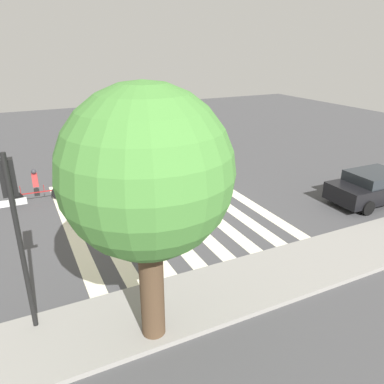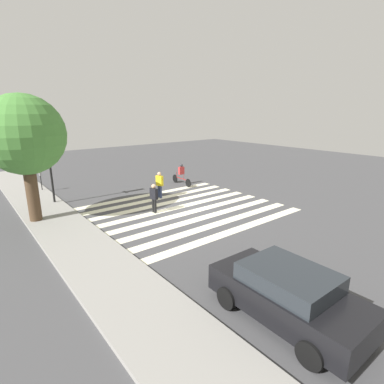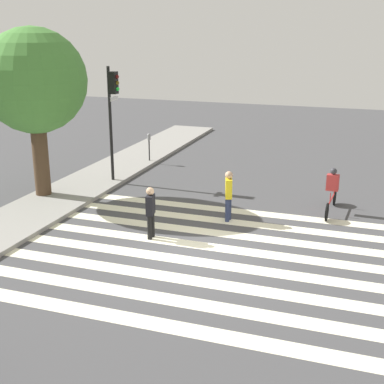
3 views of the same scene
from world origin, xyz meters
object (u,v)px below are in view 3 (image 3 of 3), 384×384
at_px(street_tree, 34,82).
at_px(pedestrian_child_with_backpack, 229,193).
at_px(parking_meter, 149,141).
at_px(pedestrian_adult_yellow_jacket, 151,210).
at_px(cyclist_near_curb, 332,188).
at_px(traffic_light, 112,103).

distance_m(street_tree, pedestrian_child_with_backpack, 7.84).
relative_size(parking_meter, pedestrian_child_with_backpack, 0.84).
height_order(street_tree, pedestrian_child_with_backpack, street_tree).
bearing_deg(parking_meter, pedestrian_adult_yellow_jacket, -156.25).
bearing_deg(street_tree, cyclist_near_curb, -80.23).
distance_m(parking_meter, pedestrian_child_with_backpack, 8.26).
height_order(pedestrian_child_with_backpack, cyclist_near_curb, pedestrian_child_with_backpack).
bearing_deg(cyclist_near_curb, parking_meter, 66.70).
bearing_deg(pedestrian_adult_yellow_jacket, street_tree, -124.19).
height_order(traffic_light, pedestrian_child_with_backpack, traffic_light).
distance_m(pedestrian_child_with_backpack, cyclist_near_curb, 3.63).
bearing_deg(pedestrian_child_with_backpack, street_tree, 71.82).
bearing_deg(parking_meter, cyclist_near_curb, -116.58).
bearing_deg(traffic_light, pedestrian_adult_yellow_jacket, -143.36).
distance_m(pedestrian_adult_yellow_jacket, cyclist_near_curb, 6.38).
relative_size(traffic_light, street_tree, 0.76).
bearing_deg(parking_meter, traffic_light, -179.70).
xyz_separation_m(parking_meter, pedestrian_child_with_backpack, (-6.18, -5.48, -0.11)).
xyz_separation_m(pedestrian_child_with_backpack, pedestrian_adult_yellow_jacket, (-2.22, 1.78, -0.05)).
relative_size(pedestrian_child_with_backpack, pedestrian_adult_yellow_jacket, 1.05).
bearing_deg(traffic_light, pedestrian_child_with_backpack, -116.55).
distance_m(parking_meter, street_tree, 7.03).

